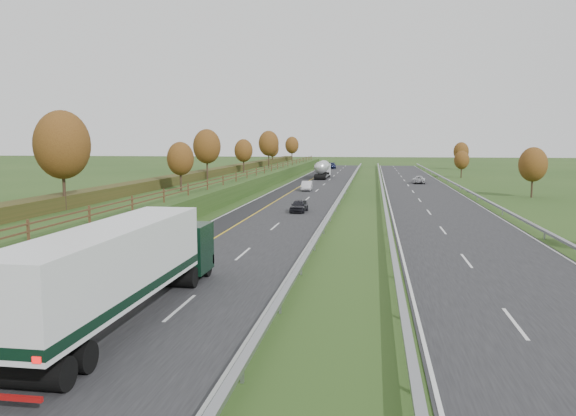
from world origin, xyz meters
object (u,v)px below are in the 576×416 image
object	(u,v)px
car_oncoming	(419,180)
box_lorry	(124,266)
car_dark_near	(299,206)
car_silver_mid	(307,186)
road_tanker	(323,169)
car_small_far	(332,166)

from	to	relation	value
car_oncoming	box_lorry	bearing A→B (deg)	83.11
box_lorry	car_oncoming	distance (m)	81.02
car_dark_near	car_silver_mid	size ratio (longest dim) A/B	0.89
box_lorry	road_tanker	xyz separation A→B (m)	(-0.24, 90.02, -0.47)
car_dark_near	car_silver_mid	xyz separation A→B (m)	(-2.21, 25.39, 0.06)
box_lorry	car_dark_near	world-z (taller)	box_lorry
car_silver_mid	car_dark_near	bearing A→B (deg)	-87.78
car_dark_near	car_small_far	bearing A→B (deg)	94.59
box_lorry	car_silver_mid	size ratio (longest dim) A/B	3.83
car_dark_near	road_tanker	bearing A→B (deg)	95.01
road_tanker	car_dark_near	xyz separation A→B (m)	(2.44, -53.61, -1.18)
road_tanker	car_silver_mid	world-z (taller)	road_tanker
road_tanker	car_small_far	distance (m)	40.19
box_lorry	road_tanker	distance (m)	90.02
road_tanker	car_small_far	world-z (taller)	road_tanker
car_dark_near	car_silver_mid	world-z (taller)	car_silver_mid
car_silver_mid	car_small_far	xyz separation A→B (m)	(-1.36, 68.38, 0.09)
car_dark_near	car_silver_mid	distance (m)	25.48
car_small_far	car_oncoming	world-z (taller)	car_small_far
road_tanker	box_lorry	bearing A→B (deg)	-89.85
car_dark_near	car_oncoming	size ratio (longest dim) A/B	0.81
car_dark_near	car_oncoming	distance (m)	45.35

